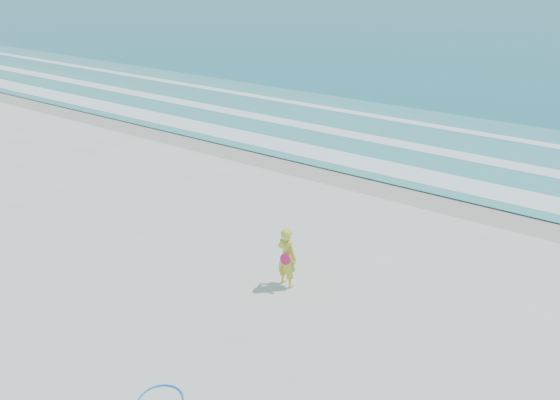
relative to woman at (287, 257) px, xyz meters
The scene contains 7 objects.
ground 2.56m from the woman, 128.80° to the right, with size 400.00×400.00×0.00m, color silver.
wet_sand 7.29m from the woman, 102.21° to the left, with size 400.00×2.40×0.00m, color #B2A893.
shallow 12.21m from the woman, 97.23° to the left, with size 400.00×10.00×0.01m, color #59B7AD.
foam_near 8.56m from the woman, 100.36° to the left, with size 400.00×1.40×0.01m, color white.
foam_mid 11.42m from the woman, 97.74° to the left, with size 400.00×0.90×0.01m, color white.
foam_far 14.69m from the woman, 96.00° to the left, with size 400.00×0.60×0.01m, color white.
woman is the anchor object (origin of this frame).
Camera 1 is at (7.64, -7.13, 7.05)m, focal length 35.00 mm.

